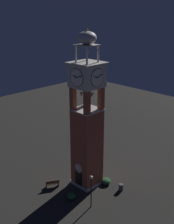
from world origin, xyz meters
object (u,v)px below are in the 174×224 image
park_bench (52,183)px  lamp_post (91,186)px  trash_bin (121,187)px  clock_tower (87,125)px

park_bench → lamp_post: bearing=6.3°
park_bench → trash_bin: park_bench is taller
park_bench → trash_bin: size_ratio=2.01×
park_bench → lamp_post: size_ratio=0.43×
clock_tower → trash_bin: clock_tower is taller
park_bench → trash_bin: (6.10, 5.21, -0.08)m
park_bench → lamp_post: (5.73, 0.64, 2.14)m
clock_tower → park_bench: (-2.23, -3.52, -6.99)m
park_bench → trash_bin: bearing=40.5°
clock_tower → trash_bin: (3.86, 1.70, -7.08)m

